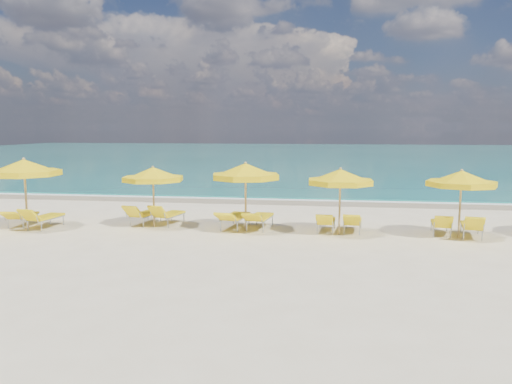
# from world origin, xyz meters

# --- Properties ---
(ground_plane) EXTENTS (120.00, 120.00, 0.00)m
(ground_plane) POSITION_xyz_m (0.00, 0.00, 0.00)
(ground_plane) COLOR beige
(ocean) EXTENTS (120.00, 80.00, 0.30)m
(ocean) POSITION_xyz_m (0.00, 48.00, 0.00)
(ocean) COLOR #136C64
(ocean) RESTS_ON ground
(wet_sand_band) EXTENTS (120.00, 2.60, 0.01)m
(wet_sand_band) POSITION_xyz_m (0.00, 7.40, 0.00)
(wet_sand_band) COLOR tan
(wet_sand_band) RESTS_ON ground
(foam_line) EXTENTS (120.00, 1.20, 0.03)m
(foam_line) POSITION_xyz_m (0.00, 8.20, 0.00)
(foam_line) COLOR white
(foam_line) RESTS_ON ground
(whitecap_near) EXTENTS (14.00, 0.36, 0.05)m
(whitecap_near) POSITION_xyz_m (-6.00, 17.00, 0.00)
(whitecap_near) COLOR white
(whitecap_near) RESTS_ON ground
(whitecap_far) EXTENTS (18.00, 0.30, 0.05)m
(whitecap_far) POSITION_xyz_m (8.00, 24.00, 0.00)
(whitecap_far) COLOR white
(whitecap_far) RESTS_ON ground
(umbrella_2) EXTENTS (3.18, 3.18, 2.52)m
(umbrella_2) POSITION_xyz_m (-7.85, -0.55, 2.15)
(umbrella_2) COLOR tan
(umbrella_2) RESTS_ON ground
(umbrella_3) EXTENTS (2.58, 2.58, 2.21)m
(umbrella_3) POSITION_xyz_m (-3.53, 0.42, 1.88)
(umbrella_3) COLOR tan
(umbrella_3) RESTS_ON ground
(umbrella_4) EXTENTS (2.74, 2.74, 2.40)m
(umbrella_4) POSITION_xyz_m (-0.17, 0.25, 2.05)
(umbrella_4) COLOR tan
(umbrella_4) RESTS_ON ground
(umbrella_5) EXTENTS (2.86, 2.86, 2.25)m
(umbrella_5) POSITION_xyz_m (3.01, 0.12, 1.92)
(umbrella_5) COLOR tan
(umbrella_5) RESTS_ON ground
(umbrella_6) EXTENTS (2.22, 2.22, 2.24)m
(umbrella_6) POSITION_xyz_m (6.83, 0.19, 1.91)
(umbrella_6) COLOR tan
(umbrella_6) RESTS_ON ground
(lounger_2_left) EXTENTS (0.82, 1.87, 0.71)m
(lounger_2_left) POSITION_xyz_m (-8.36, -0.03, 0.22)
(lounger_2_left) COLOR #A5A8AD
(lounger_2_left) RESTS_ON ground
(lounger_2_right) EXTENTS (0.78, 1.87, 0.86)m
(lounger_2_right) POSITION_xyz_m (-7.32, -0.31, 0.23)
(lounger_2_right) COLOR #A5A8AD
(lounger_2_right) RESTS_ON ground
(lounger_3_left) EXTENTS (0.94, 1.90, 0.86)m
(lounger_3_left) POSITION_xyz_m (-4.07, 0.92, 0.23)
(lounger_3_left) COLOR #A5A8AD
(lounger_3_left) RESTS_ON ground
(lounger_3_right) EXTENTS (0.94, 1.83, 0.86)m
(lounger_3_right) POSITION_xyz_m (-3.16, 0.97, 0.22)
(lounger_3_right) COLOR #A5A8AD
(lounger_3_right) RESTS_ON ground
(lounger_4_left) EXTENTS (0.95, 2.15, 0.78)m
(lounger_4_left) POSITION_xyz_m (-0.64, 0.67, 0.24)
(lounger_4_left) COLOR #A5A8AD
(lounger_4_left) RESTS_ON ground
(lounger_4_right) EXTENTS (0.91, 2.10, 0.77)m
(lounger_4_right) POSITION_xyz_m (0.24, 0.71, 0.24)
(lounger_4_right) COLOR #A5A8AD
(lounger_4_right) RESTS_ON ground
(lounger_5_left) EXTENTS (0.68, 1.75, 0.77)m
(lounger_5_left) POSITION_xyz_m (2.58, 0.59, 0.21)
(lounger_5_left) COLOR #A5A8AD
(lounger_5_left) RESTS_ON ground
(lounger_5_right) EXTENTS (0.72, 1.74, 0.78)m
(lounger_5_right) POSITION_xyz_m (3.48, 0.65, 0.21)
(lounger_5_right) COLOR #A5A8AD
(lounger_5_right) RESTS_ON ground
(lounger_6_left) EXTENTS (0.77, 1.75, 0.81)m
(lounger_6_left) POSITION_xyz_m (6.37, 0.65, 0.21)
(lounger_6_left) COLOR #A5A8AD
(lounger_6_left) RESTS_ON ground
(lounger_6_right) EXTENTS (0.88, 1.83, 0.86)m
(lounger_6_right) POSITION_xyz_m (7.27, 0.37, 0.22)
(lounger_6_right) COLOR #A5A8AD
(lounger_6_right) RESTS_ON ground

